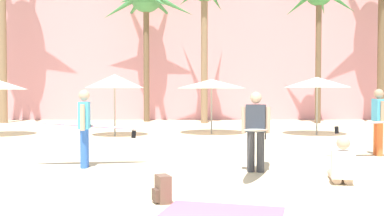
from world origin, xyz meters
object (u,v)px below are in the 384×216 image
(person_far_left, at_px, (380,120))
(person_mid_right, at_px, (257,129))
(cafe_umbrella_0, at_px, (212,84))
(backpack, at_px, (162,190))
(cafe_umbrella_1, at_px, (115,81))
(palm_tree_right, at_px, (319,2))
(beach_towel, at_px, (223,212))
(cafe_umbrella_2, at_px, (317,82))
(person_near_left, at_px, (86,125))
(palm_tree_far_right, at_px, (146,4))
(person_mid_center, at_px, (341,167))

(person_far_left, bearing_deg, person_mid_right, -145.84)
(cafe_umbrella_0, xyz_separation_m, backpack, (-1.38, -11.24, -1.77))
(cafe_umbrella_1, distance_m, person_mid_right, 8.95)
(palm_tree_right, distance_m, beach_towel, 19.89)
(cafe_umbrella_2, distance_m, backpack, 12.16)
(cafe_umbrella_1, relative_size, backpack, 5.51)
(person_near_left, xyz_separation_m, person_far_left, (7.26, 1.56, 0.01))
(palm_tree_far_right, xyz_separation_m, cafe_umbrella_2, (7.20, -7.86, -4.43))
(beach_towel, bearing_deg, cafe_umbrella_2, 68.08)
(beach_towel, distance_m, backpack, 1.05)
(cafe_umbrella_1, relative_size, cafe_umbrella_2, 0.92)
(palm_tree_far_right, height_order, person_mid_right, palm_tree_far_right)
(beach_towel, distance_m, person_mid_right, 3.34)
(backpack, bearing_deg, cafe_umbrella_0, -117.98)
(palm_tree_right, height_order, person_mid_center, palm_tree_right)
(person_near_left, relative_size, person_far_left, 0.87)
(beach_towel, xyz_separation_m, person_far_left, (4.52, 5.48, 0.93))
(cafe_umbrella_2, xyz_separation_m, person_far_left, (-0.02, -5.81, -1.09))
(cafe_umbrella_1, bearing_deg, person_mid_center, -58.38)
(cafe_umbrella_2, height_order, person_mid_center, cafe_umbrella_2)
(person_mid_right, bearing_deg, person_mid_center, 67.64)
(cafe_umbrella_1, height_order, cafe_umbrella_2, cafe_umbrella_1)
(palm_tree_right, distance_m, cafe_umbrella_1, 12.53)
(beach_towel, xyz_separation_m, person_mid_right, (0.94, 3.07, 0.90))
(cafe_umbrella_0, distance_m, person_mid_center, 10.10)
(backpack, bearing_deg, palm_tree_right, -134.08)
(palm_tree_far_right, xyz_separation_m, person_far_left, (7.17, -13.67, -5.52))
(palm_tree_right, height_order, backpack, palm_tree_right)
(backpack, bearing_deg, palm_tree_far_right, -105.48)
(palm_tree_right, bearing_deg, cafe_umbrella_0, -135.12)
(palm_tree_right, distance_m, person_mid_right, 16.57)
(cafe_umbrella_0, distance_m, backpack, 11.46)
(cafe_umbrella_0, distance_m, cafe_umbrella_2, 4.06)
(cafe_umbrella_1, distance_m, person_mid_center, 10.64)
(person_mid_center, distance_m, person_near_left, 5.47)
(person_mid_center, xyz_separation_m, person_far_left, (2.18, 3.48, 0.64))
(palm_tree_far_right, bearing_deg, palm_tree_right, -8.89)
(person_far_left, bearing_deg, backpack, -137.38)
(backpack, xyz_separation_m, person_mid_center, (3.21, 1.45, 0.10))
(backpack, bearing_deg, cafe_umbrella_2, -137.73)
(palm_tree_far_right, xyz_separation_m, backpack, (1.78, -18.59, -6.26))
(palm_tree_far_right, relative_size, beach_towel, 4.72)
(person_mid_center, distance_m, person_mid_right, 1.86)
(cafe_umbrella_0, xyz_separation_m, person_near_left, (-3.26, -7.88, -1.05))
(cafe_umbrella_0, bearing_deg, cafe_umbrella_2, -7.20)
(person_mid_center, distance_m, person_far_left, 4.15)
(cafe_umbrella_1, height_order, beach_towel, cafe_umbrella_1)
(person_far_left, bearing_deg, cafe_umbrella_2, 89.99)
(person_mid_right, bearing_deg, palm_tree_right, 174.52)
(person_mid_center, xyz_separation_m, person_near_left, (-5.08, 1.92, 0.63))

